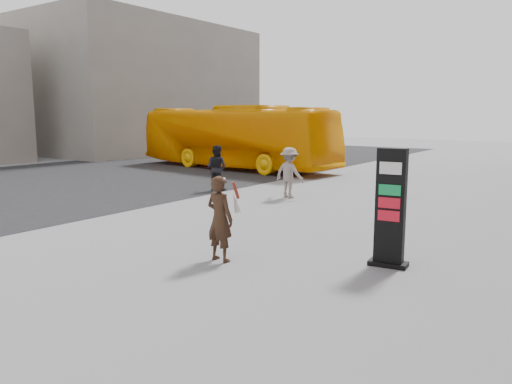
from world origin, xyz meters
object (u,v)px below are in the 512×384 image
Objects in this scene: woman at (220,218)px; pedestrian_c at (398,176)px; bus at (235,137)px; pedestrian_b at (289,173)px; info_pylon at (390,208)px; pedestrian_a at (216,168)px.

pedestrian_c is at bearing -88.10° from woman.
pedestrian_b is at bearing -125.52° from bus.
pedestrian_b reaches higher than pedestrian_c.
info_pylon is 8.29m from pedestrian_b.
pedestrian_a is (-9.19, 5.69, -0.29)m from info_pylon.
pedestrian_c is (10.74, -4.27, -0.94)m from bus.
pedestrian_b is 3.95m from pedestrian_c.
woman is 9.63m from pedestrian_a.
info_pylon is 0.19× the size of bus.
pedestrian_c is (0.27, 9.82, -0.14)m from woman.
bus is 11.60m from pedestrian_c.
pedestrian_a reaches higher than woman.
info_pylon is 3.42m from woman.
woman is (-2.98, -1.67, -0.27)m from info_pylon.
woman is at bearing 150.72° from pedestrian_c.
pedestrian_a is 0.98× the size of pedestrian_b.
pedestrian_b is (-2.92, 7.48, -0.00)m from woman.
woman is at bearing -157.47° from info_pylon.
pedestrian_a is (-6.21, 7.35, -0.02)m from woman.
bus reaches higher than woman.
bus is at bearing 130.59° from info_pylon.
info_pylon reaches higher than pedestrian_c.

